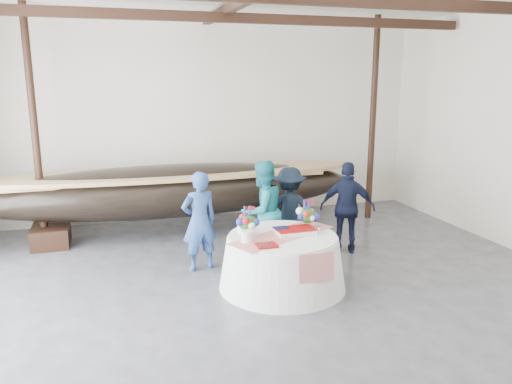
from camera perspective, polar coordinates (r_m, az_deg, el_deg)
name	(u,v)px	position (r m, az deg, el deg)	size (l,w,h in m)	color
floor	(306,336)	(6.57, 5.71, -16.10)	(10.00, 12.00, 0.01)	#3D3D42
wall_back	(207,120)	(11.55, -5.58, 8.24)	(10.00, 0.02, 4.50)	silver
pavilion_structure	(288,10)	(6.55, 3.67, 20.08)	(9.80, 11.76, 4.50)	black
longboat_display	(171,190)	(10.32, -9.66, 0.17)	(7.84, 1.57, 1.47)	black
banquet_table	(282,261)	(7.78, 3.02, -7.90)	(1.96, 1.96, 0.84)	white
tabletop_items	(278,224)	(7.71, 2.51, -3.65)	(1.86, 1.30, 0.40)	red
guest_woman_blue	(199,221)	(8.40, -6.50, -3.33)	(0.62, 0.40, 1.69)	#294886
guest_woman_teal	(262,211)	(8.75, 0.71, -2.21)	(0.87, 0.68, 1.80)	teal
guest_man_left	(289,210)	(9.19, 3.82, -2.11)	(1.04, 0.60, 1.61)	black
guest_man_right	(347,208)	(9.33, 10.40, -1.78)	(1.00, 0.41, 1.70)	black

